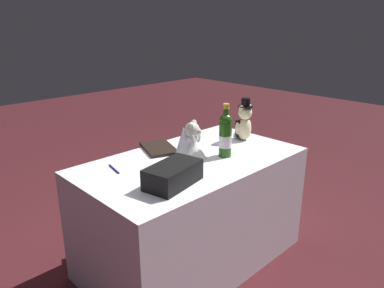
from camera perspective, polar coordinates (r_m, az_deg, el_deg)
ground_plane at (r=2.65m, az=0.00°, el=-17.44°), size 12.00×12.00×0.00m
reception_table at (r=2.45m, az=0.00°, el=-10.45°), size 1.42×0.81×0.74m
teddy_bear_groom at (r=2.65m, az=8.14°, el=3.37°), size 0.14×0.13×0.31m
teddy_bear_bride at (r=2.28m, az=-0.37°, el=0.27°), size 0.21×0.24×0.24m
champagne_bottle at (r=2.30m, az=5.25°, el=1.48°), size 0.08×0.08×0.34m
signing_pen at (r=2.18m, az=-12.16°, el=-3.78°), size 0.04×0.16×0.01m
gift_case_black at (r=1.92m, az=-2.98°, el=-4.80°), size 0.35×0.24×0.11m
guestbook at (r=2.46m, az=-5.20°, el=-0.66°), size 0.28×0.34×0.02m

